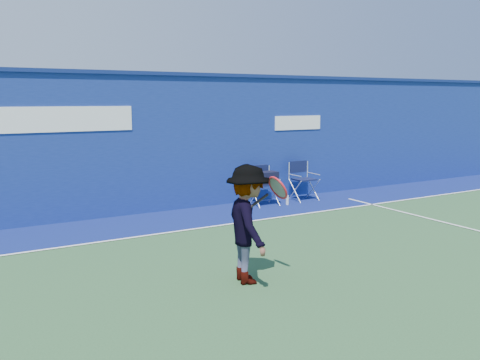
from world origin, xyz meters
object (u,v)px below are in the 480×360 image
directors_chair_left (265,189)px  water_bottle (287,200)px  directors_chair_right (304,188)px  tennis_player (248,224)px

directors_chair_left → water_bottle: size_ratio=3.96×
directors_chair_left → directors_chair_right: (1.20, 0.06, -0.10)m
directors_chair_left → tennis_player: tennis_player is taller
directors_chair_right → tennis_player: 5.97m
directors_chair_right → tennis_player: size_ratio=0.59×
water_bottle → tennis_player: bearing=-131.0°
directors_chair_right → tennis_player: (-4.15, -4.26, 0.52)m
tennis_player → water_bottle: bearing=49.0°
directors_chair_left → tennis_player: 5.15m
directors_chair_right → tennis_player: bearing=-134.2°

